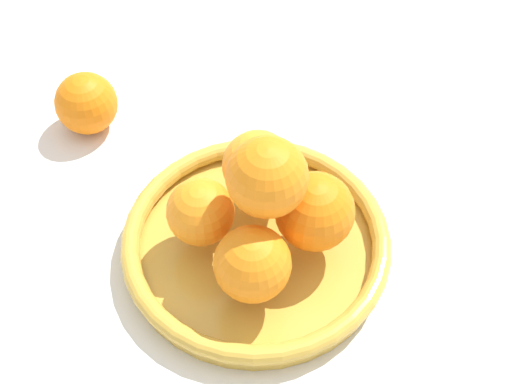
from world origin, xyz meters
The scene contains 4 objects.
ground_plane centered at (0.00, 0.00, 0.00)m, with size 4.00×4.00×0.00m, color silver.
fruit_bowl centered at (0.00, 0.00, 0.02)m, with size 0.27×0.27×0.03m.
orange_pile centered at (0.01, 0.00, 0.08)m, with size 0.16×0.17×0.13m.
stray_orange centered at (-0.26, 0.04, 0.04)m, with size 0.07×0.07×0.07m, color orange.
Camera 1 is at (0.23, -0.33, 0.60)m, focal length 50.00 mm.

